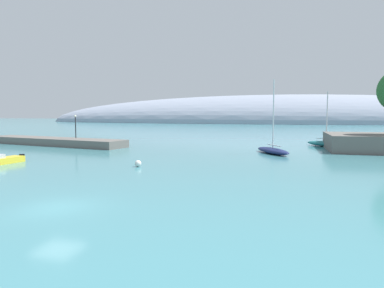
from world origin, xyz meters
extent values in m
plane|color=teal|center=(0.00, 0.00, 0.00)|extent=(600.00, 600.00, 0.00)
cube|color=#66605B|center=(-25.42, 32.95, 0.60)|extent=(28.30, 10.02, 1.20)
ellipsoid|color=#8E99AD|center=(6.45, 187.62, 0.00)|extent=(293.00, 66.31, 32.13)
ellipsoid|color=navy|center=(10.77, 29.94, 0.39)|extent=(5.56, 7.42, 0.77)
cylinder|color=silver|center=(10.77, 29.94, 5.24)|extent=(0.16, 0.16, 8.94)
cube|color=silver|center=(10.94, 29.65, 1.12)|extent=(1.82, 2.93, 0.10)
ellipsoid|color=#1E6B70|center=(18.69, 42.28, 0.43)|extent=(6.64, 6.83, 0.85)
cylinder|color=silver|center=(18.69, 42.28, 4.83)|extent=(0.17, 0.17, 7.94)
cube|color=silver|center=(18.46, 42.52, 1.20)|extent=(2.37, 2.48, 0.10)
cube|color=yellow|center=(-16.41, 13.08, 0.32)|extent=(2.08, 4.29, 0.64)
cube|color=black|center=(-16.13, 15.38, 0.48)|extent=(0.41, 0.48, 0.58)
sphere|color=silver|center=(-1.75, 14.85, 0.33)|extent=(0.66, 0.66, 0.66)
cylinder|color=black|center=(-21.48, 33.57, 2.94)|extent=(0.16, 0.16, 3.49)
sphere|color=#EAEACC|center=(-21.48, 33.57, 4.87)|extent=(0.36, 0.36, 0.36)
camera|label=1|loc=(12.39, -16.24, 5.29)|focal=31.98mm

